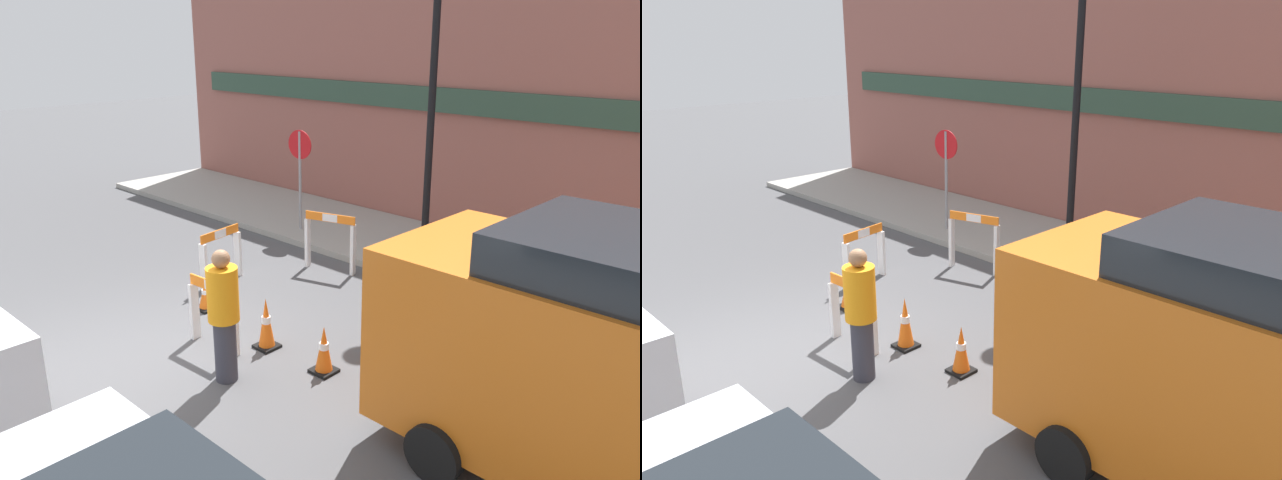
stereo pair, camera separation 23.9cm
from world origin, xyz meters
TOP-DOWN VIEW (x-y plane):
  - ground_plane at (0.00, 0.00)m, footprint 60.00×60.00m
  - sidewalk_slab at (0.00, 5.94)m, footprint 18.00×2.88m
  - storefront_facade at (0.00, 7.45)m, footprint 18.00×0.22m
  - streetlamp_post at (0.72, 5.37)m, footprint 0.44×0.44m
  - stop_sign at (-2.27, 5.11)m, footprint 0.60×0.08m
  - barricade_0 at (2.03, 2.89)m, footprint 0.21×0.74m
  - barricade_1 at (-0.36, 3.99)m, footprint 0.97×0.41m
  - barricade_2 at (-1.31, 2.27)m, footprint 0.26×0.90m
  - barricade_3 at (0.48, 0.75)m, footprint 0.88×0.18m
  - traffic_cone_0 at (-0.61, 1.42)m, footprint 0.30×0.30m
  - traffic_cone_1 at (1.01, 1.24)m, footprint 0.30×0.30m
  - traffic_cone_2 at (1.46, 4.21)m, footprint 0.30×0.30m
  - traffic_cone_3 at (0.87, 4.28)m, footprint 0.30×0.30m
  - traffic_cone_4 at (2.03, 1.31)m, footprint 0.30×0.30m
  - person_worker at (1.27, 0.34)m, footprint 0.51×0.51m

SIDE VIEW (x-z plane):
  - ground_plane at x=0.00m, z-range 0.00..0.00m
  - sidewalk_slab at x=0.00m, z-range 0.00..0.12m
  - traffic_cone_2 at x=1.46m, z-range -0.01..0.44m
  - traffic_cone_0 at x=-0.61m, z-range -0.01..0.49m
  - traffic_cone_3 at x=0.87m, z-range -0.01..0.54m
  - traffic_cone_4 at x=2.03m, z-range -0.01..0.63m
  - traffic_cone_1 at x=1.01m, z-range -0.01..0.72m
  - barricade_2 at x=-1.31m, z-range 0.05..1.01m
  - barricade_3 at x=0.48m, z-range 0.04..1.02m
  - barricade_0 at x=2.03m, z-range 0.03..1.07m
  - barricade_1 at x=-0.36m, z-range 0.05..1.12m
  - person_worker at x=1.27m, z-range 0.06..1.77m
  - stop_sign at x=-2.27m, z-range 0.49..2.59m
  - storefront_facade at x=0.00m, z-range 0.00..5.50m
  - streetlamp_post at x=0.72m, z-range 0.91..6.60m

